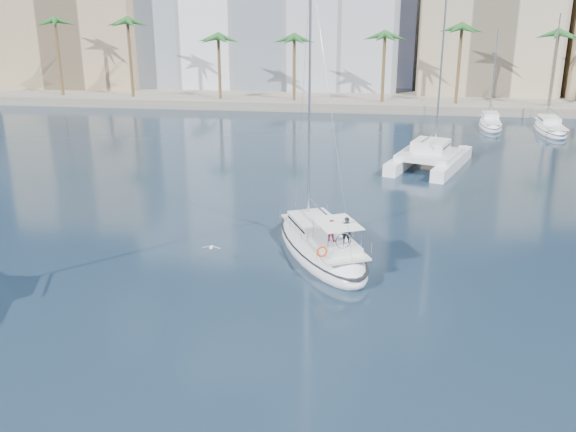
# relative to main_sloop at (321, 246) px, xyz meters

# --- Properties ---
(ground) EXTENTS (160.00, 160.00, 0.00)m
(ground) POSITION_rel_main_sloop_xyz_m (-3.02, -3.83, -0.53)
(ground) COLOR black
(ground) RESTS_ON ground
(quay) EXTENTS (120.00, 14.00, 1.20)m
(quay) POSITION_rel_main_sloop_xyz_m (-3.02, 57.17, 0.07)
(quay) COLOR gray
(quay) RESTS_ON ground
(building_modern) EXTENTS (42.00, 16.00, 28.00)m
(building_modern) POSITION_rel_main_sloop_xyz_m (-15.02, 69.17, 13.47)
(building_modern) COLOR white
(building_modern) RESTS_ON ground
(building_tan_left) EXTENTS (22.00, 14.00, 22.00)m
(building_tan_left) POSITION_rel_main_sloop_xyz_m (-45.02, 65.17, 10.47)
(building_tan_left) COLOR tan
(building_tan_left) RESTS_ON ground
(building_beige) EXTENTS (20.00, 14.00, 20.00)m
(building_beige) POSITION_rel_main_sloop_xyz_m (18.98, 66.17, 9.47)
(building_beige) COLOR tan
(building_beige) RESTS_ON ground
(palm_left) EXTENTS (3.60, 3.60, 12.30)m
(palm_left) POSITION_rel_main_sloop_xyz_m (-37.02, 53.17, 9.75)
(palm_left) COLOR brown
(palm_left) RESTS_ON ground
(palm_centre) EXTENTS (3.60, 3.60, 12.30)m
(palm_centre) POSITION_rel_main_sloop_xyz_m (-3.02, 53.17, 9.75)
(palm_centre) COLOR brown
(palm_centre) RESTS_ON ground
(main_sloop) EXTENTS (8.40, 12.34, 17.59)m
(main_sloop) POSITION_rel_main_sloop_xyz_m (0.00, 0.00, 0.00)
(main_sloop) COLOR white
(main_sloop) RESTS_ON ground
(catamaran) EXTENTS (8.77, 12.07, 16.00)m
(catamaran) POSITION_rel_main_sloop_xyz_m (8.19, 22.57, 0.58)
(catamaran) COLOR white
(catamaran) RESTS_ON ground
(seagull) EXTENTS (1.12, 0.48, 0.21)m
(seagull) POSITION_rel_main_sloop_xyz_m (-6.33, -2.39, 0.49)
(seagull) COLOR silver
(seagull) RESTS_ON ground
(moored_yacht_a) EXTENTS (3.37, 9.52, 11.90)m
(moored_yacht_a) POSITION_rel_main_sloop_xyz_m (16.98, 43.17, -0.53)
(moored_yacht_a) COLOR white
(moored_yacht_a) RESTS_ON ground
(moored_yacht_b) EXTENTS (3.32, 10.83, 13.72)m
(moored_yacht_b) POSITION_rel_main_sloop_xyz_m (23.48, 41.17, -0.53)
(moored_yacht_b) COLOR white
(moored_yacht_b) RESTS_ON ground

